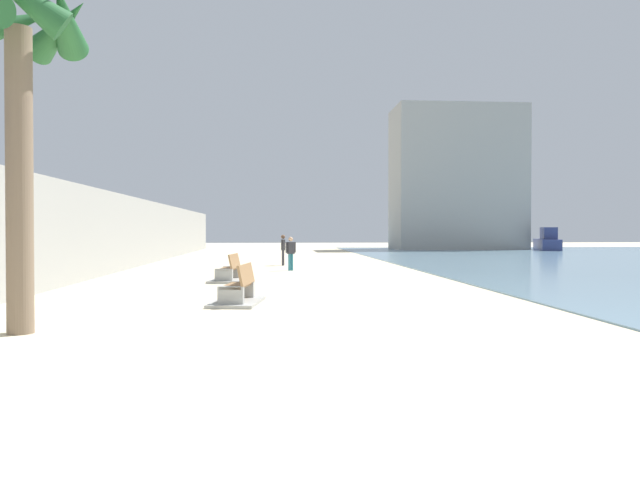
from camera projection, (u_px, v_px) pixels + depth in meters
The scene contains 9 objects.
ground_plane at pixel (283, 269), 27.94m from camera, with size 120.00×120.00×0.00m, color beige.
seawall at pixel (118, 233), 27.33m from camera, with size 0.80×64.00×3.41m, color #9E9E99.
palm_tree at pixel (18, 56), 10.39m from camera, with size 2.68×2.74×6.36m.
bench_near at pixel (238, 294), 14.74m from camera, with size 1.38×2.23×0.98m.
bench_far at pixel (229, 275), 21.22m from camera, with size 1.35×2.22×0.98m.
person_walking at pixel (283, 248), 30.86m from camera, with size 0.21×0.53×1.58m.
person_standing at pixel (291, 251), 26.94m from camera, with size 0.47×0.32×1.52m.
boat_far_right at pixel (547, 242), 54.65m from camera, with size 3.58×6.95×2.05m.
harbor_building at pixel (457, 179), 57.07m from camera, with size 12.00×6.00×13.43m, color #9E9E99.
Camera 1 is at (-0.48, -9.96, 1.80)m, focal length 33.75 mm.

